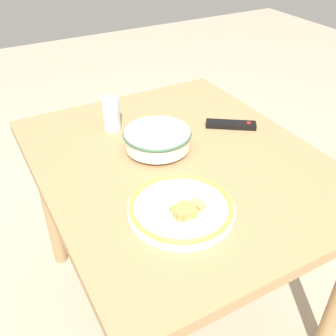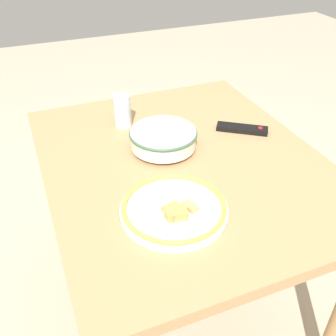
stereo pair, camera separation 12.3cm
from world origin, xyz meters
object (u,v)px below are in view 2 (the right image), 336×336
(food_plate, at_px, (174,209))
(tv_remote, at_px, (242,129))
(noodle_bowl, at_px, (163,138))
(drinking_glass, at_px, (123,111))

(food_plate, height_order, tv_remote, food_plate)
(noodle_bowl, relative_size, drinking_glass, 1.88)
(tv_remote, relative_size, drinking_glass, 1.46)
(tv_remote, bearing_deg, food_plate, -16.47)
(tv_remote, height_order, drinking_glass, drinking_glass)
(tv_remote, xyz_separation_m, drinking_glass, (-0.21, -0.41, 0.05))
(food_plate, xyz_separation_m, drinking_glass, (-0.54, 0.01, 0.05))
(noodle_bowl, relative_size, tv_remote, 1.29)
(noodle_bowl, distance_m, food_plate, 0.34)
(food_plate, distance_m, drinking_glass, 0.55)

